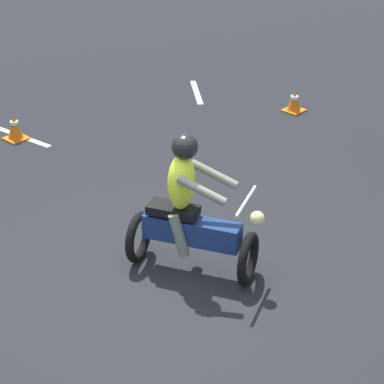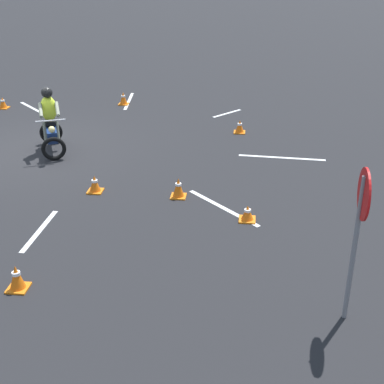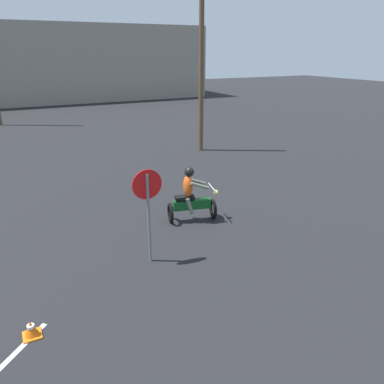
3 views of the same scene
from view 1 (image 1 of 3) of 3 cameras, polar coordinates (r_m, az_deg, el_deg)
ground_plane at (r=8.25m, az=-2.64°, el=-7.18°), size 120.00×120.00×0.00m
motorcycle_rider_foreground at (r=8.13m, az=-0.23°, el=-1.67°), size 1.54×1.11×1.66m
traffic_cone_near_left at (r=12.85m, az=7.80°, el=6.85°), size 0.32×0.32×0.37m
traffic_cone_far_left at (r=11.95m, az=-13.36°, el=4.81°), size 0.32×0.32×0.42m
lane_stripe_nw at (r=13.66m, az=0.35°, el=7.62°), size 0.99×0.87×0.01m
lane_stripe_w at (r=12.40m, az=-14.10°, el=4.59°), size 2.09×0.30×0.01m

